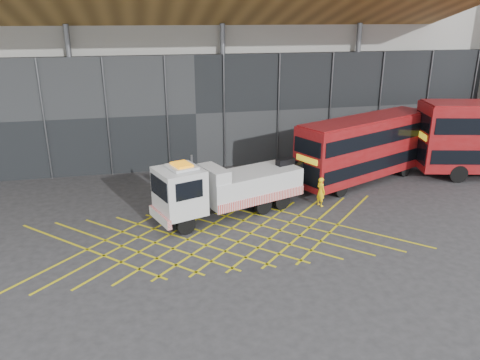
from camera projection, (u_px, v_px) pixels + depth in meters
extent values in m
plane|color=#2C2B2E|center=(188.00, 240.00, 23.25)|extent=(120.00, 120.00, 0.00)
cube|color=gold|center=(87.00, 249.00, 22.27)|extent=(7.16, 7.16, 0.01)
cube|color=gold|center=(87.00, 249.00, 22.27)|extent=(7.16, 7.16, 0.01)
cube|color=gold|center=(122.00, 246.00, 22.60)|extent=(7.16, 7.16, 0.01)
cube|color=gold|center=(122.00, 246.00, 22.60)|extent=(7.16, 7.16, 0.01)
cube|color=gold|center=(155.00, 243.00, 22.92)|extent=(7.16, 7.16, 0.01)
cube|color=gold|center=(155.00, 243.00, 22.92)|extent=(7.16, 7.16, 0.01)
cube|color=gold|center=(188.00, 239.00, 23.25)|extent=(7.16, 7.16, 0.01)
cube|color=gold|center=(188.00, 239.00, 23.25)|extent=(7.16, 7.16, 0.01)
cube|color=gold|center=(219.00, 236.00, 23.57)|extent=(7.16, 7.16, 0.01)
cube|color=gold|center=(219.00, 236.00, 23.57)|extent=(7.16, 7.16, 0.01)
cube|color=gold|center=(250.00, 233.00, 23.90)|extent=(7.16, 7.16, 0.01)
cube|color=gold|center=(250.00, 233.00, 23.90)|extent=(7.16, 7.16, 0.01)
cube|color=gold|center=(280.00, 230.00, 24.23)|extent=(7.16, 7.16, 0.01)
cube|color=gold|center=(280.00, 230.00, 24.23)|extent=(7.16, 7.16, 0.01)
cube|color=gold|center=(309.00, 228.00, 24.55)|extent=(7.16, 7.16, 0.01)
cube|color=gold|center=(309.00, 228.00, 24.55)|extent=(7.16, 7.16, 0.01)
cube|color=gold|center=(338.00, 225.00, 24.88)|extent=(7.16, 7.16, 0.01)
cube|color=gold|center=(338.00, 225.00, 24.88)|extent=(7.16, 7.16, 0.01)
cube|color=gray|center=(182.00, 35.00, 38.12)|extent=(55.00, 14.00, 18.00)
cube|color=black|center=(195.00, 113.00, 33.08)|extent=(55.00, 0.80, 8.00)
cylinder|color=#595B60|center=(75.00, 104.00, 30.93)|extent=(0.36, 0.36, 10.00)
cylinder|color=#595B60|center=(223.00, 98.00, 32.97)|extent=(0.36, 0.36, 10.00)
cylinder|color=#595B60|center=(354.00, 93.00, 35.01)|extent=(0.36, 0.36, 10.00)
cube|color=black|center=(232.00, 203.00, 26.10)|extent=(8.54, 3.80, 0.32)
cube|color=silver|center=(180.00, 191.00, 24.09)|extent=(2.85, 2.91, 2.39)
cube|color=black|center=(159.00, 188.00, 23.39)|extent=(0.72, 1.92, 1.01)
cube|color=red|center=(160.00, 217.00, 23.91)|extent=(1.02, 2.33, 0.51)
cube|color=orange|center=(182.00, 165.00, 23.71)|extent=(1.15, 1.32, 0.11)
cube|color=silver|center=(251.00, 184.00, 26.45)|extent=(6.14, 4.08, 1.47)
cube|color=red|center=(263.00, 199.00, 25.70)|extent=(5.39, 1.97, 0.51)
cube|color=silver|center=(214.00, 173.00, 24.90)|extent=(1.61, 2.39, 0.64)
cube|color=black|center=(285.00, 162.00, 27.36)|extent=(1.19, 0.80, 0.46)
cube|color=black|center=(297.00, 167.00, 27.97)|extent=(2.00, 0.98, 0.99)
cylinder|color=black|center=(186.00, 225.00, 23.72)|extent=(1.06, 0.64, 1.01)
cylinder|color=black|center=(170.00, 212.00, 25.26)|extent=(1.06, 0.64, 1.01)
cylinder|color=black|center=(282.00, 201.00, 26.76)|extent=(1.06, 0.64, 1.01)
cylinder|color=black|center=(262.00, 191.00, 28.30)|extent=(1.06, 0.64, 1.01)
cylinder|color=#595B60|center=(192.00, 173.00, 25.25)|extent=(0.13, 0.13, 2.02)
cube|color=maroon|center=(365.00, 147.00, 30.66)|extent=(10.68, 6.57, 3.74)
cube|color=black|center=(364.00, 160.00, 30.96)|extent=(10.31, 6.45, 0.82)
cube|color=black|center=(366.00, 134.00, 30.38)|extent=(10.31, 6.45, 0.92)
cube|color=black|center=(306.00, 174.00, 27.95)|extent=(0.94, 2.00, 1.25)
cube|color=black|center=(307.00, 147.00, 27.39)|extent=(0.94, 2.00, 0.92)
cube|color=yellow|center=(307.00, 160.00, 27.64)|extent=(0.76, 1.59, 0.34)
cube|color=maroon|center=(368.00, 118.00, 30.03)|extent=(10.40, 6.30, 0.12)
cylinder|color=black|center=(341.00, 189.00, 28.58)|extent=(1.03, 0.67, 1.00)
cylinder|color=black|center=(315.00, 179.00, 30.21)|extent=(1.03, 0.67, 1.00)
cylinder|color=black|center=(404.00, 169.00, 32.20)|extent=(1.03, 0.67, 1.00)
cylinder|color=black|center=(379.00, 162.00, 33.84)|extent=(1.03, 0.67, 1.00)
cube|color=black|center=(419.00, 150.00, 31.85)|extent=(0.65, 2.50, 1.48)
cube|color=black|center=(423.00, 122.00, 31.18)|extent=(0.65, 2.50, 1.08)
cube|color=yellow|center=(421.00, 135.00, 31.48)|extent=(0.53, 1.99, 0.40)
cylinder|color=black|center=(458.00, 174.00, 31.00)|extent=(1.23, 0.61, 1.19)
cylinder|color=black|center=(443.00, 162.00, 33.45)|extent=(1.23, 0.61, 1.19)
imported|color=yellow|center=(321.00, 192.00, 27.09)|extent=(0.59, 0.73, 1.74)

